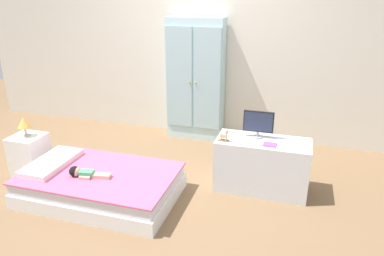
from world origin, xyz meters
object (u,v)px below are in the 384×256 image
at_px(bed, 101,185).
at_px(tv_monitor, 258,123).
at_px(doll, 82,173).
at_px(tv_stand, 262,165).
at_px(book_purple, 270,145).
at_px(table_lamp, 24,123).
at_px(rocking_horse_toy, 225,136).
at_px(nightstand, 30,155).
at_px(wardrobe, 195,80).

bearing_deg(bed, tv_monitor, 25.63).
bearing_deg(doll, tv_stand, 24.42).
relative_size(tv_stand, book_purple, 7.44).
height_order(table_lamp, tv_stand, table_lamp).
xyz_separation_m(table_lamp, tv_monitor, (2.37, 0.45, 0.10)).
bearing_deg(rocking_horse_toy, tv_monitor, 32.97).
bearing_deg(table_lamp, bed, -12.50).
distance_m(nightstand, table_lamp, 0.36).
bearing_deg(tv_stand, book_purple, -53.39).
bearing_deg(book_purple, doll, -159.19).
height_order(nightstand, tv_monitor, tv_monitor).
height_order(doll, wardrobe, wardrobe).
relative_size(nightstand, book_purple, 3.59).
bearing_deg(book_purple, bed, -161.58).
height_order(table_lamp, rocking_horse_toy, rocking_horse_toy).
bearing_deg(tv_monitor, bed, -154.37).
bearing_deg(tv_stand, doll, -155.58).
relative_size(table_lamp, book_purple, 1.76).
xyz_separation_m(tv_stand, book_purple, (0.07, -0.09, 0.27)).
xyz_separation_m(table_lamp, wardrobe, (1.42, 1.52, 0.21)).
distance_m(tv_stand, book_purple, 0.29).
bearing_deg(rocking_horse_toy, book_purple, 4.00).
bearing_deg(tv_monitor, wardrobe, 131.48).
relative_size(doll, book_purple, 3.26).
bearing_deg(bed, nightstand, 167.50).
bearing_deg(table_lamp, tv_stand, 8.83).
bearing_deg(nightstand, rocking_horse_toy, 7.09).
bearing_deg(nightstand, table_lamp, 90.00).
xyz_separation_m(bed, book_purple, (1.52, 0.51, 0.40)).
distance_m(rocking_horse_toy, book_purple, 0.43).
bearing_deg(doll, tv_monitor, 27.49).
bearing_deg(tv_stand, rocking_horse_toy, -161.47).
bearing_deg(nightstand, bed, -12.50).
bearing_deg(doll, book_purple, 20.81).
bearing_deg(tv_stand, tv_monitor, 135.14).
relative_size(bed, book_purple, 12.00).
relative_size(nightstand, wardrobe, 0.28).
xyz_separation_m(bed, doll, (-0.11, -0.11, 0.17)).
bearing_deg(table_lamp, wardrobe, 47.03).
distance_m(doll, tv_monitor, 1.73).
bearing_deg(wardrobe, rocking_horse_toy, -62.38).
height_order(tv_stand, rocking_horse_toy, rocking_horse_toy).
bearing_deg(book_purple, rocking_horse_toy, -176.00).
distance_m(tv_stand, rocking_horse_toy, 0.50).
bearing_deg(rocking_horse_toy, tv_stand, 18.53).
distance_m(bed, table_lamp, 1.10).
bearing_deg(table_lamp, tv_monitor, 10.67).
bearing_deg(nightstand, doll, -20.88).
xyz_separation_m(wardrobe, book_purple, (1.09, -1.23, -0.25)).
xyz_separation_m(table_lamp, tv_stand, (2.44, 0.38, -0.31)).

